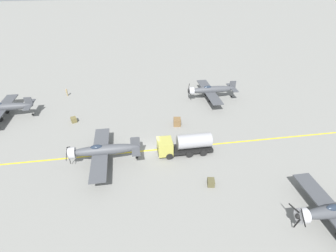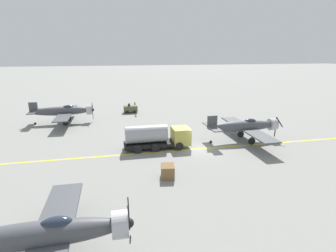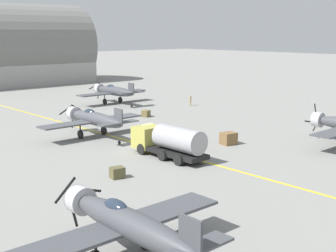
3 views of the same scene
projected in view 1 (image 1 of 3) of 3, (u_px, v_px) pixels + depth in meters
The scene contains 10 objects.
ground_plane at pixel (151, 150), 39.14m from camera, with size 400.00×400.00×0.00m, color gray.
taxiway_stripe at pixel (151, 150), 39.14m from camera, with size 0.30×160.00×0.01m, color yellow.
airplane_mid_center at pixel (103, 150), 35.81m from camera, with size 12.00×9.98×3.65m.
airplane_far_right at pixel (3, 107), 46.52m from camera, with size 12.00×9.98×3.65m.
airplane_near_right at pixel (211, 90), 52.93m from camera, with size 12.00×9.98×3.73m.
fuel_tanker at pixel (185, 144), 37.91m from camera, with size 2.67×8.00×2.98m.
ground_crew_walking at pixel (67, 92), 54.76m from camera, with size 0.35×0.35×1.62m.
supply_crate_by_tanker at pixel (74, 120), 45.94m from camera, with size 1.05×0.87×0.87m, color brown.
supply_crate_mid_lane at pixel (211, 182), 32.79m from camera, with size 1.03×0.86×0.86m, color brown.
supply_crate_outboard at pixel (177, 122), 44.99m from camera, with size 1.46×1.22×1.22m, color brown.
Camera 1 is at (-31.34, 2.38, 23.76)m, focal length 28.00 mm.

